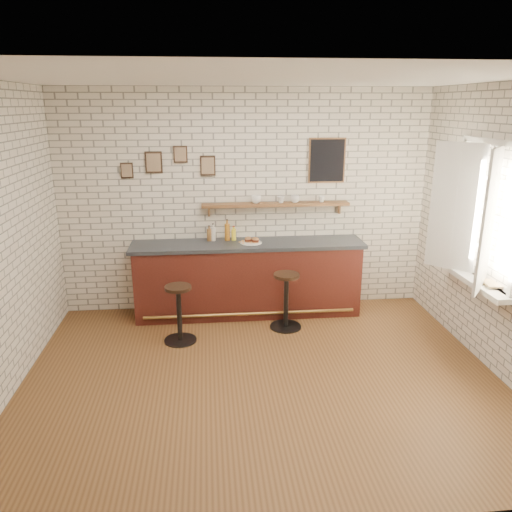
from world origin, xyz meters
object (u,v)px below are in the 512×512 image
object	(u,v)px
bitters_bottle_brown	(209,235)
book_upper	(485,283)
shelf_cup_d	(322,199)
book_lower	(483,284)
shelf_cup_c	(295,199)
shelf_cup_b	(281,200)
bar_stool_right	(286,299)
bar_stool_left	(179,312)
shelf_cup_a	(256,199)
bitters_bottle_white	(213,234)
bitters_bottle_amber	(227,232)
sandwich_plate	(251,243)
condiment_bottle_yellow	(234,234)
ciabatta_sandwich	(252,240)

from	to	relation	value
bitters_bottle_brown	book_upper	bearing A→B (deg)	-32.42
shelf_cup_d	book_lower	size ratio (longest dim) A/B	0.36
bitters_bottle_brown	book_lower	distance (m)	3.41
shelf_cup_c	book_lower	world-z (taller)	shelf_cup_c
shelf_cup_b	shelf_cup_d	bearing A→B (deg)	-75.19
bar_stool_right	shelf_cup_b	bearing A→B (deg)	87.95
bar_stool_left	shelf_cup_c	world-z (taller)	shelf_cup_c
bitters_bottle_brown	shelf_cup_a	xyz separation A→B (m)	(0.64, 0.06, 0.46)
shelf_cup_a	shelf_cup_b	distance (m)	0.34
shelf_cup_c	shelf_cup_d	world-z (taller)	shelf_cup_c
bitters_bottle_brown	shelf_cup_c	distance (m)	1.25
bitters_bottle_white	bar_stool_left	world-z (taller)	bitters_bottle_white
bar_stool_left	shelf_cup_d	distance (m)	2.45
bitters_bottle_amber	book_lower	bearing A→B (deg)	-34.36
bar_stool_left	shelf_cup_a	distance (m)	1.84
sandwich_plate	bar_stool_right	size ratio (longest dim) A/B	0.38
condiment_bottle_yellow	shelf_cup_a	bearing A→B (deg)	10.30
bar_stool_left	book_lower	size ratio (longest dim) A/B	2.90
bitters_bottle_amber	book_upper	distance (m)	3.22
shelf_cup_a	shelf_cup_b	bearing A→B (deg)	-0.29
shelf_cup_a	shelf_cup_c	world-z (taller)	shelf_cup_a
bitters_bottle_brown	condiment_bottle_yellow	bearing A→B (deg)	0.00
shelf_cup_b	bitters_bottle_amber	bearing A→B (deg)	109.17
shelf_cup_a	book_upper	size ratio (longest dim) A/B	0.54
bitters_bottle_amber	bar_stool_left	xyz separation A→B (m)	(-0.63, -0.92, -0.75)
book_upper	shelf_cup_c	bearing A→B (deg)	143.52
bar_stool_right	sandwich_plate	bearing A→B (deg)	129.00
bitters_bottle_white	bitters_bottle_amber	distance (m)	0.19
condiment_bottle_yellow	bar_stool_left	bearing A→B (deg)	-127.93
shelf_cup_b	shelf_cup_c	world-z (taller)	shelf_cup_c
bar_stool_right	bitters_bottle_amber	bearing A→B (deg)	136.84
shelf_cup_d	book_lower	xyz separation A→B (m)	(1.35, -1.86, -0.60)
bitters_bottle_amber	bar_stool_right	distance (m)	1.22
shelf_cup_c	book_lower	distance (m)	2.61
sandwich_plate	bitters_bottle_brown	bearing A→B (deg)	162.97
bitters_bottle_brown	bitters_bottle_amber	world-z (taller)	bitters_bottle_amber
ciabatta_sandwich	bar_stool_left	world-z (taller)	ciabatta_sandwich
sandwich_plate	bar_stool_left	size ratio (longest dim) A/B	0.39
sandwich_plate	bitters_bottle_brown	distance (m)	0.58
bar_stool_right	shelf_cup_a	world-z (taller)	shelf_cup_a
condiment_bottle_yellow	shelf_cup_c	size ratio (longest dim) A/B	1.57
bitters_bottle_white	shelf_cup_c	size ratio (longest dim) A/B	1.89
bar_stool_left	shelf_cup_d	xyz separation A→B (m)	(1.92, 0.98, 1.16)
condiment_bottle_yellow	bitters_bottle_brown	bearing A→B (deg)	180.00
bar_stool_left	shelf_cup_c	xyz separation A→B (m)	(1.56, 0.98, 1.17)
book_upper	book_lower	bearing A→B (deg)	101.20
ciabatta_sandwich	bitters_bottle_amber	size ratio (longest dim) A/B	0.77
book_lower	book_upper	xyz separation A→B (m)	(0.00, -0.02, 0.02)
sandwich_plate	bar_stool_left	xyz separation A→B (m)	(-0.94, -0.76, -0.63)
ciabatta_sandwich	shelf_cup_d	bearing A→B (deg)	12.93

